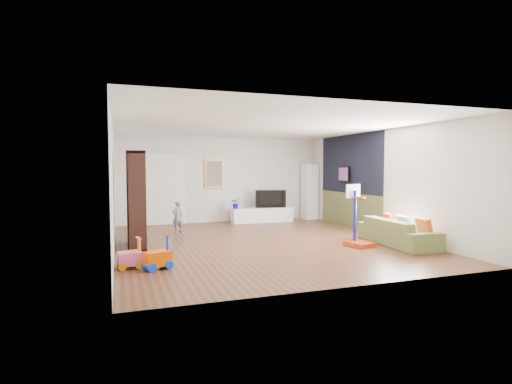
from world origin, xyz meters
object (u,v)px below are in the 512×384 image
object	(u,v)px
sofa	(398,232)
basketball_hoop	(360,215)
bookshelf	(136,199)
media_console	(262,215)

from	to	relation	value
sofa	basketball_hoop	xyz separation A→B (m)	(-0.88, 0.17, 0.39)
bookshelf	media_console	bearing A→B (deg)	35.93
bookshelf	sofa	distance (m)	5.87
media_console	sofa	xyz separation A→B (m)	(1.57, -4.61, 0.07)
media_console	basketball_hoop	xyz separation A→B (m)	(0.68, -4.44, 0.46)
bookshelf	sofa	xyz separation A→B (m)	(5.54, -1.79, -0.74)
bookshelf	basketball_hoop	bearing A→B (deg)	-18.58
basketball_hoop	sofa	bearing A→B (deg)	-23.73
bookshelf	basketball_hoop	distance (m)	4.95
bookshelf	basketball_hoop	xyz separation A→B (m)	(4.66, -1.62, -0.35)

